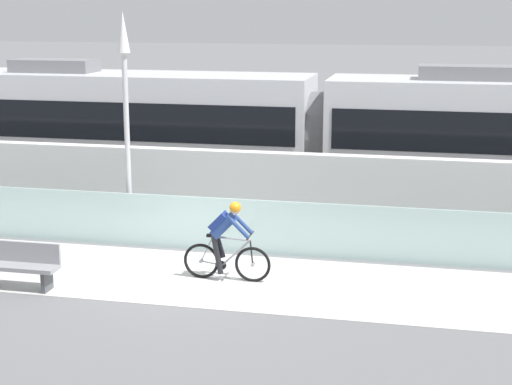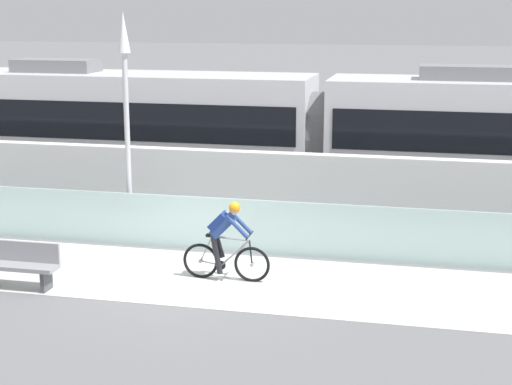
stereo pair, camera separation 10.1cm
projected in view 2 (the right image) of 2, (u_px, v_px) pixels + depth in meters
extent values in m
plane|color=slate|center=(189.00, 277.00, 15.89)|extent=(200.00, 200.00, 0.00)
cube|color=beige|center=(189.00, 277.00, 15.88)|extent=(32.00, 3.20, 0.01)
cube|color=silver|center=(214.00, 224.00, 17.51)|extent=(32.00, 0.05, 1.20)
cube|color=silver|center=(234.00, 190.00, 19.13)|extent=(32.00, 0.36, 1.93)
cube|color=#595654|center=(256.00, 204.00, 21.71)|extent=(32.00, 0.08, 0.01)
cube|color=#595654|center=(267.00, 193.00, 23.07)|extent=(32.00, 0.08, 0.01)
cube|color=silver|center=(123.00, 127.00, 22.83)|extent=(11.00, 2.50, 3.10)
cube|color=black|center=(122.00, 115.00, 22.75)|extent=(10.56, 2.54, 1.04)
cube|color=orange|center=(125.00, 174.00, 23.15)|extent=(10.78, 2.53, 0.28)
cube|color=slate|center=(56.00, 66.00, 22.86)|extent=(2.40, 1.10, 0.36)
cube|color=#232326|center=(15.00, 174.00, 23.93)|extent=(1.40, 1.88, 0.20)
cylinder|color=black|center=(3.00, 181.00, 23.27)|extent=(0.60, 0.10, 0.60)
cylinder|color=black|center=(27.00, 171.00, 24.63)|extent=(0.60, 0.10, 0.60)
cube|color=#232326|center=(242.00, 185.00, 22.43)|extent=(1.40, 1.88, 0.20)
cylinder|color=black|center=(235.00, 193.00, 21.77)|extent=(0.60, 0.10, 0.60)
cylinder|color=black|center=(247.00, 182.00, 23.13)|extent=(0.60, 0.10, 0.60)
cube|color=slate|center=(467.00, 73.00, 20.41)|extent=(2.40, 1.10, 0.36)
cube|color=#232326|center=(401.00, 193.00, 21.48)|extent=(1.40, 1.88, 0.20)
cylinder|color=black|center=(400.00, 201.00, 20.82)|extent=(0.60, 0.10, 0.60)
cylinder|color=black|center=(402.00, 189.00, 22.18)|extent=(0.60, 0.10, 0.60)
cylinder|color=#59595B|center=(321.00, 134.00, 21.61)|extent=(0.60, 2.30, 2.30)
torus|color=black|center=(252.00, 265.00, 15.53)|extent=(0.72, 0.06, 0.72)
cylinder|color=#99999E|center=(252.00, 265.00, 15.53)|extent=(0.07, 0.10, 0.07)
torus|color=black|center=(201.00, 261.00, 15.75)|extent=(0.72, 0.06, 0.72)
cylinder|color=#99999E|center=(201.00, 261.00, 15.75)|extent=(0.07, 0.10, 0.07)
cylinder|color=#99999E|center=(235.00, 253.00, 15.55)|extent=(0.60, 0.04, 0.58)
cylinder|color=#99999E|center=(217.00, 251.00, 15.63)|extent=(0.22, 0.04, 0.59)
cylinder|color=#99999E|center=(231.00, 238.00, 15.50)|extent=(0.76, 0.04, 0.07)
cylinder|color=#99999E|center=(211.00, 263.00, 15.71)|extent=(0.43, 0.03, 0.09)
cylinder|color=#99999E|center=(206.00, 249.00, 15.67)|extent=(0.27, 0.02, 0.53)
cylinder|color=black|center=(251.00, 252.00, 15.48)|extent=(0.08, 0.03, 0.49)
cube|color=black|center=(212.00, 236.00, 15.58)|extent=(0.24, 0.10, 0.05)
cylinder|color=black|center=(249.00, 235.00, 15.40)|extent=(0.03, 0.58, 0.03)
cylinder|color=#262628|center=(221.00, 265.00, 15.68)|extent=(0.18, 0.02, 0.18)
cube|color=navy|center=(223.00, 226.00, 15.48)|extent=(0.50, 0.28, 0.51)
cube|color=navy|center=(218.00, 221.00, 15.48)|extent=(0.38, 0.30, 0.38)
sphere|color=beige|center=(235.00, 209.00, 15.35)|extent=(0.20, 0.20, 0.20)
sphere|color=orange|center=(235.00, 208.00, 15.34)|extent=(0.23, 0.23, 0.23)
cylinder|color=navy|center=(239.00, 228.00, 15.25)|extent=(0.41, 0.08, 0.41)
cylinder|color=navy|center=(242.00, 224.00, 15.55)|extent=(0.41, 0.08, 0.41)
cylinder|color=black|center=(216.00, 255.00, 15.55)|extent=(0.25, 0.11, 0.79)
cylinder|color=black|center=(219.00, 245.00, 15.69)|extent=(0.25, 0.11, 0.52)
cylinder|color=gray|center=(131.00, 236.00, 18.35)|extent=(0.24, 0.24, 0.20)
cylinder|color=silver|center=(128.00, 147.00, 17.87)|extent=(0.12, 0.12, 4.20)
cone|color=white|center=(123.00, 32.00, 17.28)|extent=(0.28, 0.28, 0.90)
cube|color=gray|center=(17.00, 266.00, 15.14)|extent=(1.60, 0.44, 0.08)
cube|color=gray|center=(21.00, 251.00, 15.28)|extent=(1.60, 0.06, 0.40)
cube|color=#4C4C51|center=(46.00, 281.00, 15.07)|extent=(0.08, 0.36, 0.41)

